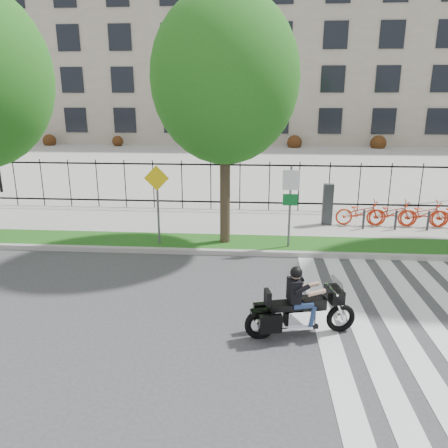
{
  "coord_description": "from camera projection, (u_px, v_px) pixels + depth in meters",
  "views": [
    {
      "loc": [
        0.72,
        -8.41,
        4.6
      ],
      "look_at": [
        -0.17,
        3.0,
        1.29
      ],
      "focal_mm": 35.0,
      "sensor_mm": 36.0,
      "label": 1
    }
  ],
  "objects": [
    {
      "name": "ground",
      "position": [
        221.0,
        320.0,
        9.38
      ],
      "size": [
        120.0,
        120.0,
        0.0
      ],
      "primitive_type": "plane",
      "color": "#38383A",
      "rests_on": "ground"
    },
    {
      "name": "curb",
      "position": [
        232.0,
        252.0,
        13.29
      ],
      "size": [
        60.0,
        0.2,
        0.15
      ],
      "primitive_type": "cube",
      "color": "#9A9891",
      "rests_on": "ground"
    },
    {
      "name": "grass_verge",
      "position": [
        234.0,
        244.0,
        14.1
      ],
      "size": [
        60.0,
        1.5,
        0.15
      ],
      "primitive_type": "cube",
      "color": "#1C5114",
      "rests_on": "ground"
    },
    {
      "name": "sidewalk",
      "position": [
        238.0,
        222.0,
        16.5
      ],
      "size": [
        60.0,
        3.5,
        0.15
      ],
      "primitive_type": "cube",
      "color": "#AAA89F",
      "rests_on": "ground"
    },
    {
      "name": "plaza",
      "position": [
        249.0,
        160.0,
        33.31
      ],
      "size": [
        80.0,
        34.0,
        0.1
      ],
      "primitive_type": "cube",
      "color": "#AAA89F",
      "rests_on": "ground"
    },
    {
      "name": "iron_fence",
      "position": [
        240.0,
        186.0,
        17.87
      ],
      "size": [
        30.0,
        0.06,
        2.0
      ],
      "primitive_type": null,
      "color": "black",
      "rests_on": "sidewalk"
    },
    {
      "name": "office_building",
      "position": [
        254.0,
        49.0,
        49.63
      ],
      "size": [
        60.0,
        21.9,
        20.15
      ],
      "color": "gray",
      "rests_on": "ground"
    },
    {
      "name": "street_tree_1",
      "position": [
        225.0,
        79.0,
        12.71
      ],
      "size": [
        4.36,
        4.36,
        7.52
      ],
      "color": "#37281E",
      "rests_on": "grass_verge"
    },
    {
      "name": "bike_share_station",
      "position": [
        437.0,
        214.0,
        15.57
      ],
      "size": [
        7.77,
        0.85,
        1.5
      ],
      "color": "#2D2D33",
      "rests_on": "sidewalk"
    },
    {
      "name": "sign_pole_regulatory",
      "position": [
        290.0,
        197.0,
        13.16
      ],
      "size": [
        0.5,
        0.09,
        2.5
      ],
      "color": "#59595B",
      "rests_on": "grass_verge"
    },
    {
      "name": "sign_pole_warning",
      "position": [
        157.0,
        194.0,
        13.46
      ],
      "size": [
        0.78,
        0.09,
        2.49
      ],
      "color": "#59595B",
      "rests_on": "grass_verge"
    },
    {
      "name": "motorcycle_rider",
      "position": [
        301.0,
        308.0,
        8.66
      ],
      "size": [
        2.27,
        0.96,
        1.77
      ],
      "color": "black",
      "rests_on": "ground"
    }
  ]
}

